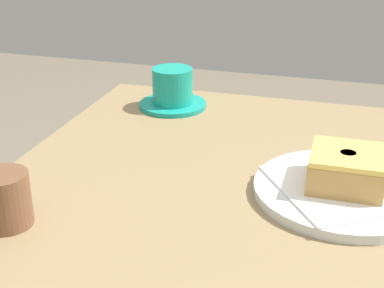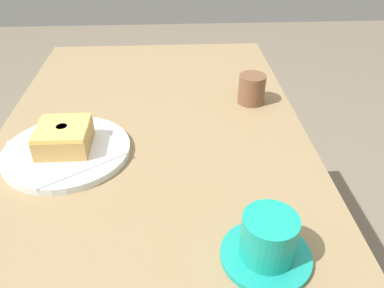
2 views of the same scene
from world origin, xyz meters
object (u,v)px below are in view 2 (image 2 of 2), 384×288
object	(u,v)px
plate_glazed_square	(67,151)
coffee_cup	(268,241)
sugar_jar	(252,89)
donut_glazed_square	(64,137)

from	to	relation	value
plate_glazed_square	coffee_cup	world-z (taller)	coffee_cup
sugar_jar	coffee_cup	bearing A→B (deg)	172.34
plate_glazed_square	sugar_jar	distance (m)	0.43
plate_glazed_square	donut_glazed_square	xyz separation A→B (m)	(0.00, 0.00, 0.03)
donut_glazed_square	sugar_jar	size ratio (longest dim) A/B	1.40
coffee_cup	sugar_jar	world-z (taller)	coffee_cup
plate_glazed_square	donut_glazed_square	distance (m)	0.03
coffee_cup	sugar_jar	bearing A→B (deg)	-7.66
donut_glazed_square	coffee_cup	size ratio (longest dim) A/B	0.75
coffee_cup	sugar_jar	size ratio (longest dim) A/B	1.87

